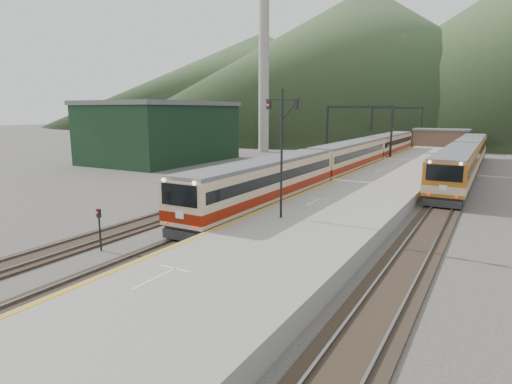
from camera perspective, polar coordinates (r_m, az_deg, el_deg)
The scene contains 17 objects.
track_main at distance 48.40m, azimuth 11.46°, elevation 1.98°, with size 2.60×200.00×0.23m.
track_far at distance 50.15m, azimuth 6.03°, elevation 2.44°, with size 2.60×200.00×0.23m.
track_second at distance 46.20m, azimuth 25.12°, elevation 0.75°, with size 2.60×200.00×0.23m.
platform at distance 44.99m, azimuth 17.46°, elevation 1.59°, with size 8.00×100.00×1.00m, color gray.
gantry_near at distance 63.05m, azimuth 13.50°, elevation 8.95°, with size 9.55×0.25×8.00m.
gantry_far at distance 87.32m, azimuth 18.18°, elevation 9.15°, with size 9.55×0.25×8.00m.
warehouse at distance 64.01m, azimuth -12.52°, elevation 7.88°, with size 14.50×20.50×8.60m.
smokestack at distance 77.26m, azimuth 1.04°, elevation 16.52°, with size 1.80×1.80×30.00m, color #9E998E.
station_shed at distance 84.14m, azimuth 23.45°, elevation 6.70°, with size 9.40×4.40×3.10m.
hill_a at distance 204.30m, azimuth 14.49°, elevation 16.87°, with size 180.00×180.00×60.00m, color #2E4023.
hill_d at distance 280.80m, azimuth 0.86°, elevation 14.95°, with size 200.00×200.00×55.00m, color #2E4023.
main_train at distance 50.30m, azimuth 12.36°, elevation 4.52°, with size 2.94×60.29×3.59m.
second_train at distance 54.87m, azimuth 26.09°, elevation 4.26°, with size 3.06×41.69×3.74m.
signal_mast at distance 25.05m, azimuth 3.45°, elevation 6.78°, with size 2.20×0.34×7.54m.
short_signal_a at distance 23.95m, azimuth -20.16°, elevation -4.03°, with size 0.24×0.19×2.27m.
short_signal_b at distance 44.73m, azimuth 5.67°, elevation 3.24°, with size 0.26×0.22×2.27m.
short_signal_c at distance 36.84m, azimuth -6.33°, elevation 1.60°, with size 0.24×0.18×2.27m.
Camera 1 is at (14.80, -5.50, 7.33)m, focal length 30.00 mm.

